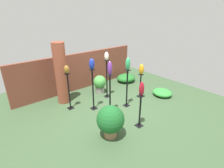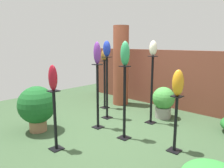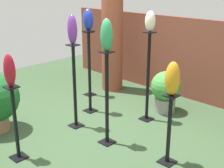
# 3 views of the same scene
# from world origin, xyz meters

# --- Properties ---
(ground_plane) EXTENTS (8.00, 8.00, 0.00)m
(ground_plane) POSITION_xyz_m (0.00, 0.00, 0.00)
(ground_plane) COLOR #385133
(brick_wall_back) EXTENTS (5.60, 0.12, 1.57)m
(brick_wall_back) POSITION_xyz_m (0.00, 2.33, 0.79)
(brick_wall_back) COLOR brown
(brick_wall_back) RESTS_ON ground
(brick_pillar) EXTENTS (0.44, 0.44, 2.23)m
(brick_pillar) POSITION_xyz_m (-1.10, 1.65, 1.12)
(brick_pillar) COLOR brown
(brick_pillar) RESTS_ON ground
(pedestal_cobalt) EXTENTS (0.20, 0.20, 1.45)m
(pedestal_cobalt) POSITION_xyz_m (-0.54, 0.51, 0.67)
(pedestal_cobalt) COLOR black
(pedestal_cobalt) RESTS_ON ground
(pedestal_violet) EXTENTS (0.20, 0.20, 1.34)m
(pedestal_violet) POSITION_xyz_m (-0.26, -0.05, 0.62)
(pedestal_violet) COLOR black
(pedestal_violet) RESTS_ON ground
(pedestal_ivory) EXTENTS (0.20, 0.20, 1.49)m
(pedestal_ivory) POSITION_xyz_m (0.40, 0.94, 0.69)
(pedestal_ivory) COLOR black
(pedestal_ivory) RESTS_ON ground
(pedestal_ruby) EXTENTS (0.20, 0.20, 1.01)m
(pedestal_ruby) POSITION_xyz_m (-0.07, -1.19, 0.46)
(pedestal_ruby) COLOR black
(pedestal_ruby) RESTS_ON ground
(pedestal_bronze) EXTENTS (0.20, 0.20, 1.30)m
(pedestal_bronze) POSITION_xyz_m (-1.16, 1.05, 0.60)
(pedestal_bronze) COLOR black
(pedestal_bronze) RESTS_ON ground
(pedestal_amber) EXTENTS (0.20, 0.20, 0.94)m
(pedestal_amber) POSITION_xyz_m (1.41, 0.10, 0.42)
(pedestal_amber) COLOR black
(pedestal_amber) RESTS_ON ground
(pedestal_jade) EXTENTS (0.20, 0.20, 1.36)m
(pedestal_jade) POSITION_xyz_m (0.49, -0.08, 0.63)
(pedestal_jade) COLOR black
(pedestal_jade) RESTS_ON ground
(art_vase_cobalt) EXTENTS (0.18, 0.17, 0.36)m
(art_vase_cobalt) POSITION_xyz_m (-0.54, 0.51, 1.63)
(art_vase_cobalt) COLOR #192D9E
(art_vase_cobalt) RESTS_ON pedestal_cobalt
(art_vase_violet) EXTENTS (0.15, 0.14, 0.45)m
(art_vase_violet) POSITION_xyz_m (-0.26, -0.05, 1.56)
(art_vase_violet) COLOR #6B2D8C
(art_vase_violet) RESTS_ON pedestal_violet
(art_vase_ivory) EXTENTS (0.16, 0.17, 0.32)m
(art_vase_ivory) POSITION_xyz_m (0.40, 0.94, 1.65)
(art_vase_ivory) COLOR beige
(art_vase_ivory) RESTS_ON pedestal_ivory
(art_vase_ruby) EXTENTS (0.14, 0.14, 0.41)m
(art_vase_ruby) POSITION_xyz_m (-0.07, -1.19, 1.22)
(art_vase_ruby) COLOR maroon
(art_vase_ruby) RESTS_ON pedestal_ruby
(art_vase_bronze) EXTENTS (0.18, 0.19, 0.28)m
(art_vase_bronze) POSITION_xyz_m (-1.16, 1.05, 1.44)
(art_vase_bronze) COLOR brown
(art_vase_bronze) RESTS_ON pedestal_bronze
(art_vase_amber) EXTENTS (0.18, 0.19, 0.42)m
(art_vase_amber) POSITION_xyz_m (1.41, 0.10, 1.15)
(art_vase_amber) COLOR orange
(art_vase_amber) RESTS_ON pedestal_amber
(art_vase_jade) EXTENTS (0.17, 0.16, 0.43)m
(art_vase_jade) POSITION_xyz_m (0.49, -0.08, 1.58)
(art_vase_jade) COLOR #2D9356
(art_vase_jade) RESTS_ON pedestal_jade
(potted_plant_front_left) EXTENTS (0.53, 0.53, 0.74)m
(potted_plant_front_left) POSITION_xyz_m (0.42, 1.44, 0.41)
(potted_plant_front_left) COLOR gray
(potted_plant_front_left) RESTS_ON ground
(potted_plant_walkway_edge) EXTENTS (0.75, 0.75, 0.92)m
(potted_plant_walkway_edge) POSITION_xyz_m (-1.02, -1.00, 0.52)
(potted_plant_walkway_edge) COLOR #936B4C
(potted_plant_walkway_edge) RESTS_ON ground
(foliage_bed_east) EXTENTS (0.71, 0.79, 0.26)m
(foliage_bed_east) POSITION_xyz_m (2.17, -0.43, 0.13)
(foliage_bed_east) COLOR #338C38
(foliage_bed_east) RESTS_ON ground
(foliage_bed_west) EXTENTS (0.91, 0.83, 0.36)m
(foliage_bed_west) POSITION_xyz_m (2.12, 1.62, 0.18)
(foliage_bed_west) COLOR #236B28
(foliage_bed_west) RESTS_ON ground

